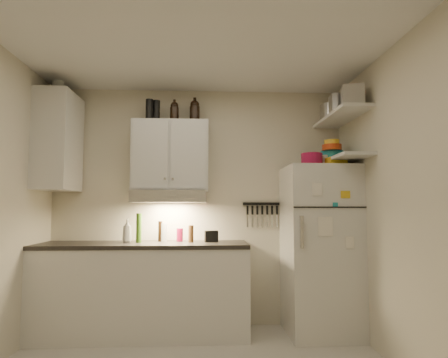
{
  "coord_description": "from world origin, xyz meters",
  "views": [
    {
      "loc": [
        0.07,
        -2.67,
        1.27
      ],
      "look_at": [
        0.25,
        0.9,
        1.55
      ],
      "focal_mm": 30.0,
      "sensor_mm": 36.0,
      "label": 1
    }
  ],
  "objects": [
    {
      "name": "ceiling",
      "position": [
        0.0,
        0.0,
        2.61
      ],
      "size": [
        3.2,
        3.0,
        0.02
      ],
      "primitive_type": "cube",
      "color": "silver",
      "rests_on": "ground"
    },
    {
      "name": "back_wall",
      "position": [
        0.0,
        1.51,
        1.3
      ],
      "size": [
        3.2,
        0.02,
        2.6
      ],
      "primitive_type": "cube",
      "color": "beige",
      "rests_on": "ground"
    },
    {
      "name": "right_wall",
      "position": [
        1.61,
        0.0,
        1.3
      ],
      "size": [
        0.02,
        3.0,
        2.6
      ],
      "primitive_type": "cube",
      "color": "beige",
      "rests_on": "ground"
    },
    {
      "name": "base_cabinet",
      "position": [
        -0.55,
        1.2,
        0.44
      ],
      "size": [
        2.1,
        0.6,
        0.88
      ],
      "primitive_type": "cube",
      "color": "silver",
      "rests_on": "floor"
    },
    {
      "name": "countertop",
      "position": [
        -0.55,
        1.2,
        0.9
      ],
      "size": [
        2.1,
        0.62,
        0.04
      ],
      "primitive_type": "cube",
      "color": "black",
      "rests_on": "base_cabinet"
    },
    {
      "name": "upper_cabinet",
      "position": [
        -0.3,
        1.33,
        1.83
      ],
      "size": [
        0.8,
        0.33,
        0.75
      ],
      "primitive_type": "cube",
      "color": "silver",
      "rests_on": "back_wall"
    },
    {
      "name": "side_cabinet",
      "position": [
        -1.44,
        1.2,
        1.95
      ],
      "size": [
        0.33,
        0.55,
        1.0
      ],
      "primitive_type": "cube",
      "color": "silver",
      "rests_on": "left_wall"
    },
    {
      "name": "range_hood",
      "position": [
        -0.3,
        1.27,
        1.39
      ],
      "size": [
        0.76,
        0.46,
        0.12
      ],
      "primitive_type": "cube",
      "color": "silver",
      "rests_on": "back_wall"
    },
    {
      "name": "fridge",
      "position": [
        1.25,
        1.16,
        0.85
      ],
      "size": [
        0.7,
        0.68,
        1.7
      ],
      "primitive_type": "cube",
      "color": "silver",
      "rests_on": "floor"
    },
    {
      "name": "shelf_hi",
      "position": [
        1.45,
        1.02,
        2.2
      ],
      "size": [
        0.3,
        0.95,
        0.03
      ],
      "primitive_type": "cube",
      "color": "silver",
      "rests_on": "right_wall"
    },
    {
      "name": "shelf_lo",
      "position": [
        1.45,
        1.02,
        1.76
      ],
      "size": [
        0.3,
        0.95,
        0.03
      ],
      "primitive_type": "cube",
      "color": "silver",
      "rests_on": "right_wall"
    },
    {
      "name": "knife_strip",
      "position": [
        0.7,
        1.49,
        1.32
      ],
      "size": [
        0.42,
        0.02,
        0.03
      ],
      "primitive_type": "cube",
      "color": "black",
      "rests_on": "back_wall"
    },
    {
      "name": "dutch_oven",
      "position": [
        1.15,
        1.04,
        1.76
      ],
      "size": [
        0.28,
        0.28,
        0.12
      ],
      "primitive_type": "cylinder",
      "rotation": [
        0.0,
        0.0,
        0.39
      ],
      "color": "maroon",
      "rests_on": "fridge"
    },
    {
      "name": "book_stack",
      "position": [
        1.37,
        1.03,
        1.74
      ],
      "size": [
        0.21,
        0.25,
        0.08
      ],
      "primitive_type": "cube",
      "rotation": [
        0.0,
        0.0,
        0.13
      ],
      "color": "gold",
      "rests_on": "fridge"
    },
    {
      "name": "spice_jar",
      "position": [
        1.29,
        1.08,
        1.76
      ],
      "size": [
        0.09,
        0.09,
        0.11
      ],
      "primitive_type": "cylinder",
      "rotation": [
        0.0,
        0.0,
        -0.35
      ],
      "color": "silver",
      "rests_on": "fridge"
    },
    {
      "name": "stock_pot",
      "position": [
        1.49,
        1.35,
        2.32
      ],
      "size": [
        0.36,
        0.36,
        0.2
      ],
      "primitive_type": "cylinder",
      "rotation": [
        0.0,
        0.0,
        0.3
      ],
      "color": "silver",
      "rests_on": "shelf_hi"
    },
    {
      "name": "tin_a",
      "position": [
        1.42,
        0.94,
        2.31
      ],
      "size": [
        0.21,
        0.19,
        0.19
      ],
      "primitive_type": "cube",
      "rotation": [
        0.0,
        0.0,
        -0.1
      ],
      "color": "#AAAAAD",
      "rests_on": "shelf_hi"
    },
    {
      "name": "tin_b",
      "position": [
        1.45,
        0.7,
        2.31
      ],
      "size": [
        0.24,
        0.24,
        0.19
      ],
      "primitive_type": "cube",
      "rotation": [
        0.0,
        0.0,
        -0.25
      ],
      "color": "#AAAAAD",
      "rests_on": "shelf_hi"
    },
    {
      "name": "bowl_teal",
      "position": [
        1.42,
        1.23,
        1.83
      ],
      "size": [
        0.25,
        0.25,
        0.1
      ],
      "primitive_type": "cylinder",
      "color": "teal",
      "rests_on": "shelf_lo"
    },
    {
      "name": "bowl_orange",
      "position": [
        1.4,
        1.16,
        1.91
      ],
      "size": [
        0.2,
        0.2,
        0.06
      ],
      "primitive_type": "cylinder",
      "color": "#C13A12",
      "rests_on": "bowl_teal"
    },
    {
      "name": "bowl_yellow",
      "position": [
        1.4,
        1.16,
        1.96
      ],
      "size": [
        0.16,
        0.16,
        0.05
      ],
      "primitive_type": "cylinder",
      "color": "yellow",
      "rests_on": "bowl_orange"
    },
    {
      "name": "plates",
      "position": [
        1.52,
        1.02,
        1.8
      ],
      "size": [
        0.25,
        0.25,
        0.05
      ],
      "primitive_type": "cylinder",
      "rotation": [
        0.0,
        0.0,
        -0.15
      ],
      "color": "teal",
      "rests_on": "shelf_lo"
    },
    {
      "name": "growler_a",
      "position": [
        -0.27,
        1.32,
        2.31
      ],
      "size": [
        0.11,
        0.11,
        0.22
      ],
      "primitive_type": null,
      "rotation": [
        0.0,
        0.0,
        -0.13
      ],
      "color": "black",
      "rests_on": "upper_cabinet"
    },
    {
      "name": "growler_b",
      "position": [
        -0.05,
        1.37,
        2.33
      ],
      "size": [
        0.14,
        0.14,
        0.26
      ],
      "primitive_type": null,
      "rotation": [
        0.0,
        0.0,
        -0.35
      ],
      "color": "black",
      "rests_on": "upper_cabinet"
    },
    {
      "name": "thermos_a",
      "position": [
        -0.46,
        1.32,
        2.31
      ],
      "size": [
        0.1,
        0.1,
        0.23
      ],
      "primitive_type": "cylinder",
      "rotation": [
        0.0,
        0.0,
        -0.4
      ],
      "color": "black",
      "rests_on": "upper_cabinet"
    },
    {
      "name": "thermos_b",
      "position": [
        -0.53,
        1.28,
        2.31
      ],
      "size": [
        0.09,
        0.09,
        0.23
      ],
      "primitive_type": "cylinder",
      "rotation": [
        0.0,
        0.0,
        -0.14
      ],
      "color": "black",
      "rests_on": "upper_cabinet"
    },
    {
      "name": "side_jar",
      "position": [
        -1.48,
        1.25,
        2.53
      ],
      "size": [
        0.16,
        0.16,
        0.16
      ],
      "primitive_type": "cylinder",
      "rotation": [
        0.0,
        0.0,
        -0.43
      ],
      "color": "silver",
      "rests_on": "side_cabinet"
    },
    {
      "name": "soap_bottle",
      "position": [
        -0.73,
        1.26,
        1.05
      ],
      "size": [
        0.11,
        0.11,
        0.27
      ],
      "primitive_type": "imported",
      "rotation": [
        0.0,
        0.0,
        0.1
      ],
      "color": "silver",
      "rests_on": "countertop"
    },
    {
      "name": "pepper_mill",
      "position": [
        -0.08,
        1.23,
        1.01
      ],
      "size": [
        0.07,
        0.07,
        0.17
      ],
      "primitive_type": "cylinder",
      "rotation": [
        0.0,
        0.0,
        0.32
      ],
      "color": "brown",
      "rests_on": "countertop"
    },
    {
      "name": "oil_bottle",
      "position": [
        -0.61,
        1.22,
        1.07
      ],
      "size": [
        0.08,
        0.08,
        0.3
      ],
      "primitive_type": "cylinder",
      "rotation": [
        0.0,
        0.0,
        0.39
      ],
      "color": "#335E17",
      "rests_on": "countertop"
    },
    {
      "name": "vinegar_bottle",
      "position": [
        -0.4,
        1.34,
        1.03
      ],
      "size": [
        0.06,
        0.06,
        0.21
      ],
      "primitive_type": "cylinder",
      "rotation": [
        0.0,
        0.0,
        -0.31
      ],
      "color": "black",
      "rests_on": "countertop"
    },
    {
      "name": "clear_bottle",
      "position": [
        -0.36,
        1.34,
        1.02
      ],
      "size": [
        0.08,
        0.08,
        0.19
      ],
      "primitive_type": "cylinder",
      "rotation": [
        0.0,
        0.0,
        0.37
      ],
      "color": "silver",
      "rests_on": "countertop"
    },
    {
      "name": "red_jar",
      "position": [
        -0.2,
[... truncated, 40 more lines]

